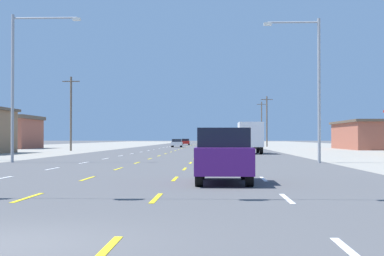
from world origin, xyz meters
name	(u,v)px	position (x,y,z in m)	size (l,w,h in m)	color
ground_plane	(189,151)	(0.00, 66.00, 0.00)	(572.00, 572.00, 0.00)	#4C4C4F
lane_markings	(197,146)	(0.00, 104.50, 0.01)	(10.64, 227.60, 0.01)	white
suv_inner_right_nearest	(223,154)	(3.64, 12.58, 1.03)	(1.98, 4.90, 1.98)	#4C196B
box_truck_far_right_near	(250,136)	(6.97, 52.40, 1.84)	(2.40, 7.20, 3.23)	black
sedan_inner_left_mid	(177,143)	(-3.39, 95.61, 0.76)	(1.80, 4.50, 1.46)	white
sedan_far_right_midfar	(233,143)	(6.84, 103.45, 0.76)	(1.80, 4.50, 1.46)	red
sedan_inner_left_far	(186,142)	(-3.34, 126.12, 0.76)	(1.80, 4.50, 1.46)	red
storefront_left_row_2	(4,132)	(-29.24, 81.04, 2.57)	(9.65, 11.79, 5.08)	#A35642
streetlight_left_row_0	(20,76)	(-9.66, 29.86, 5.78)	(4.66, 0.26, 9.89)	gray
streetlight_right_row_0	(314,80)	(9.79, 29.86, 5.45)	(3.70, 0.26, 9.47)	gray
utility_pole_left_row_1	(71,112)	(-14.99, 65.44, 4.92)	(2.20, 0.26, 9.46)	brown
utility_pole_right_row_2	(267,120)	(13.13, 101.99, 4.93)	(2.20, 0.26, 9.48)	brown
utility_pole_right_row_3	(262,122)	(14.52, 131.86, 5.34)	(2.20, 0.26, 10.28)	brown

